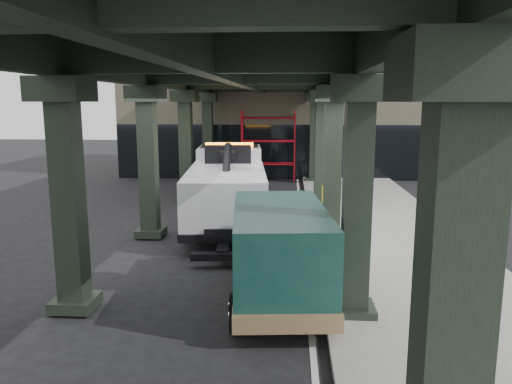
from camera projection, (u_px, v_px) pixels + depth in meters
The scene contains 8 objects.
ground at pixel (246, 257), 14.62m from camera, with size 90.00×90.00×0.00m, color black.
sidewalk at pixel (389, 239), 16.27m from camera, with size 5.00×40.00×0.15m, color gray.
lane_stripe at pixel (303, 240), 16.47m from camera, with size 0.12×38.00×0.01m, color silver.
viaduct at pixel (239, 71), 15.64m from camera, with size 7.40×32.00×6.40m.
building at pixel (302, 109), 33.41m from camera, with size 22.00×10.00×8.00m, color #C6B793.
scaffolding at pixel (268, 144), 28.62m from camera, with size 3.08×0.88×4.00m.
tow_truck at pixel (228, 184), 18.72m from camera, with size 3.36×9.34×3.00m.
towed_van at pixel (279, 249), 11.40m from camera, with size 2.60×5.61×2.21m.
Camera 1 is at (1.24, -14.00, 4.50)m, focal length 35.00 mm.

